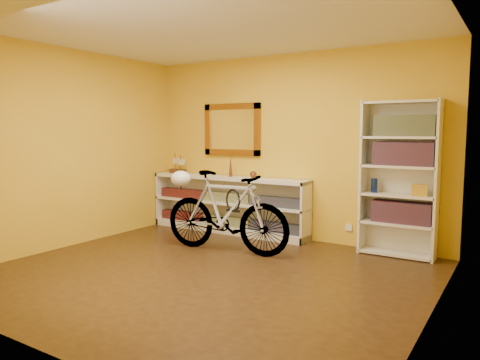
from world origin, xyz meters
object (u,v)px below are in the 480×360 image
Objects in this scene: console_unit at (228,204)px; helmet at (181,178)px; bicycle at (226,212)px; bookcase at (399,179)px.

console_unit is 9.62× the size of helmet.
bicycle is (0.62, -0.96, 0.09)m from console_unit.
bicycle is (-1.87, -0.99, -0.43)m from bookcase.
console_unit is 1.48× the size of bicycle.
helmet is (-0.05, -1.03, 0.48)m from console_unit.
bicycle reaches higher than console_unit.
helmet is at bearing -157.38° from bookcase.
bicycle is at bearing -57.34° from console_unit.
console_unit is at bearing -179.42° from bookcase.
bookcase is 7.03× the size of helmet.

